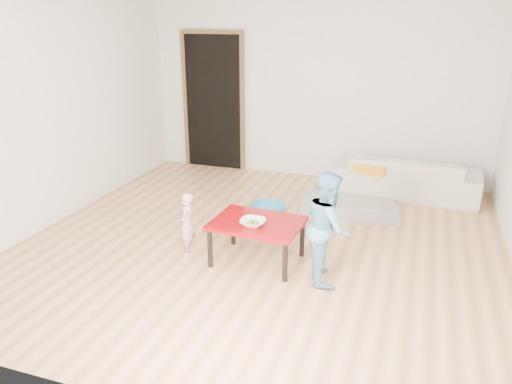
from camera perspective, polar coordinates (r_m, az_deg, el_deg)
The scene contains 13 objects.
floor at distance 5.43m, azimuth 0.68°, elevation -5.79°, with size 5.00×5.00×0.01m, color #AB7549.
back_wall at distance 7.39m, azimuth 6.89°, elevation 11.54°, with size 5.00×0.02×2.60m, color white.
left_wall at distance 6.23m, azimuth -21.95°, elevation 8.75°, with size 0.02×5.00×2.60m, color white.
doorway at distance 7.89m, azimuth -4.82°, elevation 10.12°, with size 1.02×0.08×2.11m, color brown, non-canonical shape.
sofa at distance 7.02m, azimuth 16.81°, elevation 1.78°, with size 1.88×0.74×0.55m, color beige.
cushion at distance 6.80m, azimuth 13.26°, elevation 2.80°, with size 0.42×0.38×0.11m, color orange.
red_table at distance 4.95m, azimuth 0.13°, elevation -5.67°, with size 0.86×0.65×0.43m, color maroon, non-canonical shape.
bowl at distance 4.75m, azimuth -0.36°, elevation -3.51°, with size 0.24×0.24×0.06m, color white.
broccoli at distance 4.76m, azimuth -0.36°, elevation -3.53°, with size 0.12×0.12×0.06m, color #2D5919, non-canonical shape.
child_pink at distance 5.10m, azimuth -7.94°, elevation -3.68°, with size 0.24×0.16×0.66m, color #ED6C81.
child_blue at distance 4.56m, azimuth 8.24°, elevation -4.01°, with size 0.50×0.39×1.04m, color #559EC5.
basin at distance 6.09m, azimuth 1.36°, elevation -2.13°, with size 0.45×0.45×0.14m, color teal.
blanket at distance 6.43m, azimuth 10.48°, elevation -1.62°, with size 1.19×1.00×0.06m, color #A39C8F, non-canonical shape.
Camera 1 is at (1.51, -4.65, 2.34)m, focal length 35.00 mm.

